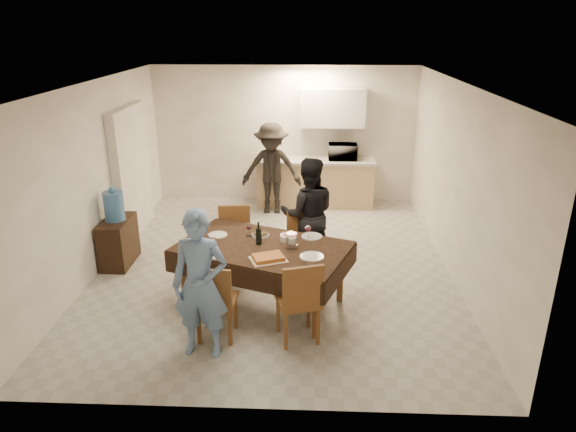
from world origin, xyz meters
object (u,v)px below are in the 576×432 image
Objects in this scene: water_pitcher at (291,241)px; microwave at (343,152)px; dining_table at (263,249)px; console at (119,242)px; water_jug at (114,206)px; person_kitchen at (272,169)px; person_near at (200,285)px; wine_bottle at (259,233)px; savoury_tart at (268,258)px; person_far at (308,214)px.

water_pitcher is 3.92m from microwave.
console is (-2.21, 1.05, -0.41)m from dining_table.
water_jug is 2.79m from water_pitcher.
microwave is at bearing 18.95° from person_kitchen.
console is at bearing 133.28° from person_near.
water_jug is at bearing -90.00° from console.
person_kitchen is (-0.08, 3.27, -0.10)m from wine_bottle.
microwave reaches higher than water_jug.
person_near reaches higher than savoury_tart.
microwave is 1.40m from person_kitchen.
savoury_tart is (0.10, -0.38, 0.06)m from dining_table.
water_jug reaches higher than dining_table.
person_kitchen is (-0.13, 3.32, 0.08)m from dining_table.
person_near is (-0.55, -1.05, 0.06)m from dining_table.
water_jug is (-2.21, 1.05, 0.14)m from dining_table.
wine_bottle is 1.21m from person_near.
microwave reaches higher than wine_bottle.
person_near reaches higher than water_pitcher.
wine_bottle is 0.18× the size of person_near.
dining_table is at bearing 67.39° from person_near.
console is at bearing 155.07° from wine_bottle.
person_far is 2.37m from person_kitchen.
person_far reaches higher than water_jug.
console is at bearing 175.66° from dining_table.
console is at bearing -132.51° from person_kitchen.
savoury_tart is 3.71m from person_kitchen.
microwave reaches higher than dining_table.
water_jug is at bearing 133.28° from person_near.
console is 3.80× the size of water_pitcher.
savoury_tart is at bearing -54.10° from dining_table.
wine_bottle is 1.17m from person_far.
wine_bottle is 0.41m from water_pitcher.
savoury_tart is 0.93m from person_near.
water_jug reaches higher than savoury_tart.
water_jug is 0.25× the size of person_kitchen.
person_near is at bearing -51.75° from console.
dining_table is 1.43× the size of person_near.
microwave is (1.23, 3.72, 0.12)m from wine_bottle.
console is 1.39× the size of microwave.
water_pitcher is 1.35m from person_near.
dining_table is 1.19m from person_far.
person_kitchen reaches higher than person_far.
person_kitchen is at bearing 93.52° from savoury_tart.
savoury_tart is at bearing -70.77° from wine_bottle.
person_near reaches higher than console.
water_jug reaches higher than water_pitcher.
microwave is (0.83, 3.82, 0.17)m from water_pitcher.
person_kitchen reaches higher than dining_table.
water_jug is 0.26× the size of person_near.
microwave reaches higher than water_pitcher.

